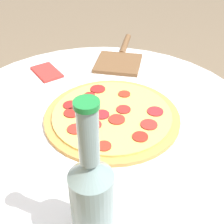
{
  "coord_description": "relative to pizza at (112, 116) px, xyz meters",
  "views": [
    {
      "loc": [
        -0.62,
        0.22,
        1.24
      ],
      "look_at": [
        -0.02,
        -0.03,
        0.76
      ],
      "focal_mm": 50.0,
      "sensor_mm": 36.0,
      "label": 1
    }
  ],
  "objects": [
    {
      "name": "pizza_paddle",
      "position": [
        0.3,
        -0.15,
        -0.0
      ],
      "size": [
        0.3,
        0.24,
        0.02
      ],
      "rotation": [
        0.0,
        0.0,
        -0.58
      ],
      "color": "brown",
      "rests_on": "table"
    },
    {
      "name": "napkin",
      "position": [
        0.3,
        0.1,
        -0.0
      ],
      "size": [
        0.12,
        0.09,
        0.01
      ],
      "color": "red",
      "rests_on": "table"
    },
    {
      "name": "table",
      "position": [
        0.02,
        0.03,
        -0.21
      ],
      "size": [
        0.86,
        0.86,
        0.74
      ],
      "color": "white",
      "rests_on": "ground_plane"
    },
    {
      "name": "pizza",
      "position": [
        0.0,
        0.0,
        0.0
      ],
      "size": [
        0.36,
        0.36,
        0.02
      ],
      "color": "#C68E47",
      "rests_on": "table"
    },
    {
      "name": "beer_bottle",
      "position": [
        -0.3,
        0.16,
        0.1
      ],
      "size": [
        0.07,
        0.07,
        0.28
      ],
      "color": "gray",
      "rests_on": "table"
    }
  ]
}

